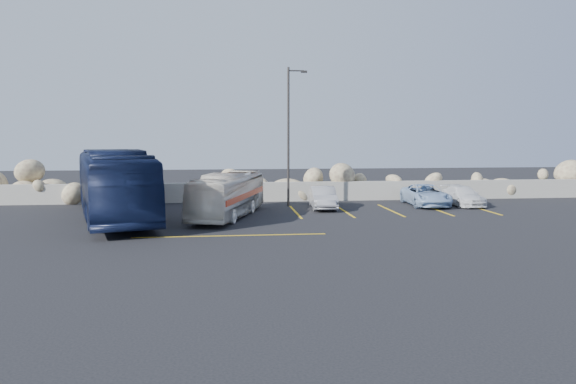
{
  "coord_description": "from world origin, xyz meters",
  "views": [
    {
      "loc": [
        -1.22,
        -22.8,
        4.17
      ],
      "look_at": [
        1.85,
        4.0,
        1.4
      ],
      "focal_mm": 35.0,
      "sensor_mm": 36.0,
      "label": 1
    }
  ],
  "objects": [
    {
      "name": "ground",
      "position": [
        0.0,
        0.0,
        0.0
      ],
      "size": [
        90.0,
        90.0,
        0.0
      ],
      "primitive_type": "plane",
      "color": "black",
      "rests_on": "ground"
    },
    {
      "name": "vintage_bus",
      "position": [
        -1.02,
        5.61,
        1.12
      ],
      "size": [
        4.1,
        8.23,
        2.24
      ],
      "primitive_type": "imported",
      "rotation": [
        0.0,
        0.0,
        -0.29
      ],
      "color": "silver",
      "rests_on": "ground"
    },
    {
      "name": "seawall",
      "position": [
        0.0,
        12.0,
        0.6
      ],
      "size": [
        60.0,
        0.4,
        1.2
      ],
      "primitive_type": "cube",
      "color": "gray",
      "rests_on": "ground"
    },
    {
      "name": "car_c",
      "position": [
        12.78,
        8.7,
        0.56
      ],
      "size": [
        1.58,
        3.87,
        1.12
      ],
      "primitive_type": "imported",
      "rotation": [
        0.0,
        0.0,
        -0.0
      ],
      "color": "white",
      "rests_on": "ground"
    },
    {
      "name": "tour_coach",
      "position": [
        -6.59,
        5.52,
        1.72
      ],
      "size": [
        6.04,
        12.68,
        3.44
      ],
      "primitive_type": "imported",
      "rotation": [
        0.0,
        0.0,
        0.27
      ],
      "color": "#101836",
      "rests_on": "ground"
    },
    {
      "name": "parking_lines",
      "position": [
        4.64,
        5.57,
        0.01
      ],
      "size": [
        18.16,
        9.36,
        0.01
      ],
      "color": "gold",
      "rests_on": "ground"
    },
    {
      "name": "riprap_pile",
      "position": [
        0.0,
        13.2,
        1.3
      ],
      "size": [
        54.0,
        2.8,
        2.6
      ],
      "primitive_type": null,
      "color": "#89725A",
      "rests_on": "ground"
    },
    {
      "name": "car_b",
      "position": [
        4.32,
        8.21,
        0.62
      ],
      "size": [
        1.57,
        3.86,
        1.25
      ],
      "primitive_type": "imported",
      "rotation": [
        0.0,
        0.0,
        -0.07
      ],
      "color": "#A1A1A6",
      "rests_on": "ground"
    },
    {
      "name": "car_d",
      "position": [
        10.56,
        8.83,
        0.62
      ],
      "size": [
        2.26,
        4.56,
        1.24
      ],
      "primitive_type": "imported",
      "rotation": [
        0.0,
        0.0,
        -0.04
      ],
      "color": "#99B6D9",
      "rests_on": "ground"
    },
    {
      "name": "lamppost",
      "position": [
        2.56,
        9.5,
        4.3
      ],
      "size": [
        1.14,
        0.18,
        8.0
      ],
      "color": "#302D2A",
      "rests_on": "ground"
    }
  ]
}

